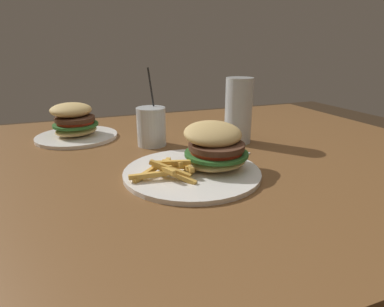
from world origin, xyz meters
The scene contains 6 objects.
dining_table centered at (0.00, 0.00, 0.64)m, with size 1.61×1.06×0.72m.
meal_plate_near centered at (0.09, -0.12, 0.75)m, with size 0.29×0.29×0.11m.
beer_glass centered at (0.27, 0.06, 0.80)m, with size 0.08×0.08×0.18m.
juice_glass centered at (0.03, 0.12, 0.77)m, with size 0.08×0.08×0.21m.
spoon centered at (0.15, 0.06, 0.72)m, with size 0.13×0.15×0.02m.
meal_plate_far centered at (-0.17, 0.27, 0.76)m, with size 0.24×0.24×0.11m.
Camera 1 is at (-0.17, -0.72, 0.98)m, focal length 30.00 mm.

